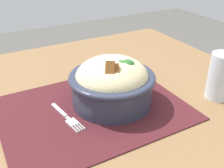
{
  "coord_description": "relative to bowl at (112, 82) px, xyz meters",
  "views": [
    {
      "loc": [
        0.22,
        0.51,
        1.06
      ],
      "look_at": [
        -0.05,
        0.03,
        0.75
      ],
      "focal_mm": 43.04,
      "sensor_mm": 36.0,
      "label": 1
    }
  ],
  "objects": [
    {
      "name": "bowl",
      "position": [
        0.0,
        0.0,
        0.0
      ],
      "size": [
        0.24,
        0.24,
        0.13
      ],
      "color": "#2D3347",
      "rests_on": "placemat"
    },
    {
      "name": "table",
      "position": [
        0.05,
        -0.03,
        -0.12
      ],
      "size": [
        1.01,
        0.87,
        0.7
      ],
      "color": "olive",
      "rests_on": "ground_plane"
    },
    {
      "name": "fork",
      "position": [
        0.12,
        0.01,
        -0.05
      ],
      "size": [
        0.03,
        0.13,
        0.0
      ],
      "color": "#BABABA",
      "rests_on": "placemat"
    },
    {
      "name": "drinking_glass",
      "position": [
        -0.25,
        0.1,
        -0.01
      ],
      "size": [
        0.06,
        0.06,
        0.12
      ],
      "color": "silver",
      "rests_on": "table"
    },
    {
      "name": "placemat",
      "position": [
        0.06,
        0.0,
        -0.06
      ],
      "size": [
        0.42,
        0.33,
        0.0
      ],
      "primitive_type": "cube",
      "rotation": [
        0.0,
        0.0,
        -0.0
      ],
      "color": "#47191E",
      "rests_on": "table"
    }
  ]
}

